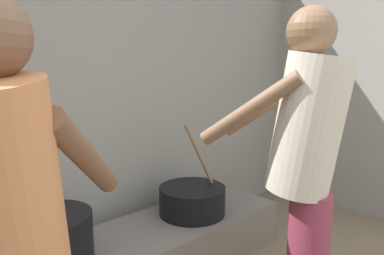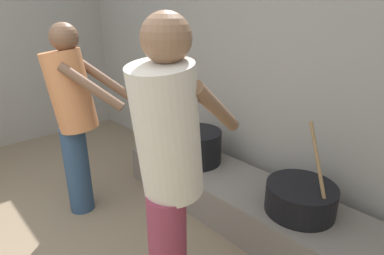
{
  "view_description": "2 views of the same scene",
  "coord_description": "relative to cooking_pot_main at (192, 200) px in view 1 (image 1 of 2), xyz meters",
  "views": [
    {
      "loc": [
        -0.83,
        0.2,
        1.4
      ],
      "look_at": [
        0.55,
        1.66,
        1.05
      ],
      "focal_mm": 34.17,
      "sensor_mm": 36.0,
      "label": 1
    },
    {
      "loc": [
        1.77,
        0.2,
        1.66
      ],
      "look_at": [
        0.41,
        1.45,
        0.96
      ],
      "focal_mm": 29.74,
      "sensor_mm": 36.0,
      "label": 2
    }
  ],
  "objects": [
    {
      "name": "block_enclosure_rear",
      "position": [
        -0.9,
        0.52,
        0.73
      ],
      "size": [
        5.57,
        0.2,
        2.32
      ],
      "primitive_type": "cube",
      "color": "#9E998E",
      "rests_on": "ground_plane"
    },
    {
      "name": "cooking_pot_main",
      "position": [
        0.0,
        0.0,
        0.0
      ],
      "size": [
        0.48,
        0.48,
        0.65
      ],
      "color": "black",
      "rests_on": "hearth_ledge"
    },
    {
      "name": "cooking_pot_secondary",
      "position": [
        -1.04,
        -0.0,
        0.05
      ],
      "size": [
        0.45,
        0.45,
        0.3
      ],
      "color": "black",
      "rests_on": "hearth_ledge"
    },
    {
      "name": "cook_in_cream_shirt",
      "position": [
        -0.2,
        -0.98,
        0.52
      ],
      "size": [
        0.51,
        0.74,
        1.65
      ],
      "color": "#8C3347",
      "rests_on": "ground_plane"
    }
  ]
}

